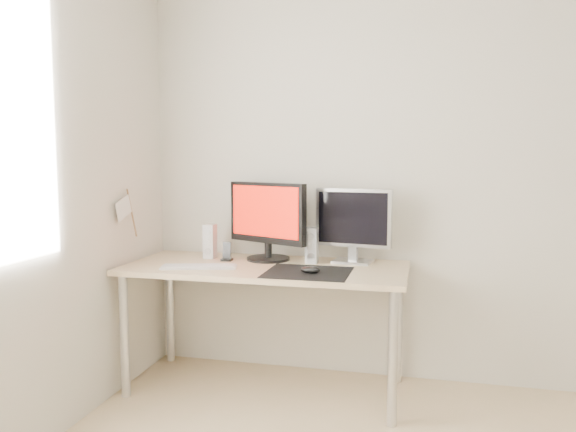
{
  "coord_description": "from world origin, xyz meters",
  "views": [
    {
      "loc": [
        -0.06,
        -1.66,
        1.35
      ],
      "look_at": [
        -0.82,
        1.45,
        1.01
      ],
      "focal_mm": 35.0,
      "sensor_mm": 36.0,
      "label": 1
    }
  ],
  "objects_px": {
    "speaker_left": "(210,241)",
    "second_monitor": "(353,222)",
    "mouse": "(310,270)",
    "phone_dock": "(227,255)",
    "main_monitor": "(267,218)",
    "speaker_right": "(312,245)",
    "keyboard": "(199,267)",
    "desk": "(266,279)"
  },
  "relations": [
    {
      "from": "mouse",
      "to": "desk",
      "type": "height_order",
      "value": "mouse"
    },
    {
      "from": "main_monitor",
      "to": "phone_dock",
      "type": "xyz_separation_m",
      "value": [
        -0.23,
        -0.07,
        -0.22
      ]
    },
    {
      "from": "speaker_left",
      "to": "phone_dock",
      "type": "xyz_separation_m",
      "value": [
        0.13,
        -0.06,
        -0.07
      ]
    },
    {
      "from": "desk",
      "to": "phone_dock",
      "type": "distance_m",
      "value": 0.3
    },
    {
      "from": "mouse",
      "to": "main_monitor",
      "type": "bearing_deg",
      "value": 134.95
    },
    {
      "from": "mouse",
      "to": "keyboard",
      "type": "xyz_separation_m",
      "value": [
        -0.64,
        0.01,
        -0.01
      ]
    },
    {
      "from": "phone_dock",
      "to": "desk",
      "type": "bearing_deg",
      "value": -18.65
    },
    {
      "from": "second_monitor",
      "to": "speaker_right",
      "type": "xyz_separation_m",
      "value": [
        -0.23,
        -0.07,
        -0.14
      ]
    },
    {
      "from": "main_monitor",
      "to": "keyboard",
      "type": "bearing_deg",
      "value": -133.78
    },
    {
      "from": "desk",
      "to": "speaker_right",
      "type": "height_order",
      "value": "speaker_right"
    },
    {
      "from": "speaker_left",
      "to": "mouse",
      "type": "bearing_deg",
      "value": -24.53
    },
    {
      "from": "mouse",
      "to": "phone_dock",
      "type": "distance_m",
      "value": 0.62
    },
    {
      "from": "keyboard",
      "to": "main_monitor",
      "type": "bearing_deg",
      "value": 46.22
    },
    {
      "from": "speaker_right",
      "to": "second_monitor",
      "type": "bearing_deg",
      "value": 16.73
    },
    {
      "from": "phone_dock",
      "to": "speaker_right",
      "type": "bearing_deg",
      "value": 5.12
    },
    {
      "from": "speaker_left",
      "to": "speaker_right",
      "type": "bearing_deg",
      "value": -1.09
    },
    {
      "from": "main_monitor",
      "to": "keyboard",
      "type": "height_order",
      "value": "main_monitor"
    },
    {
      "from": "main_monitor",
      "to": "speaker_left",
      "type": "bearing_deg",
      "value": -177.4
    },
    {
      "from": "speaker_right",
      "to": "phone_dock",
      "type": "xyz_separation_m",
      "value": [
        -0.51,
        -0.05,
        -0.07
      ]
    },
    {
      "from": "mouse",
      "to": "main_monitor",
      "type": "distance_m",
      "value": 0.52
    },
    {
      "from": "speaker_right",
      "to": "speaker_left",
      "type": "bearing_deg",
      "value": 178.91
    },
    {
      "from": "speaker_left",
      "to": "keyboard",
      "type": "relative_size",
      "value": 0.48
    },
    {
      "from": "speaker_left",
      "to": "phone_dock",
      "type": "relative_size",
      "value": 1.85
    },
    {
      "from": "speaker_left",
      "to": "speaker_right",
      "type": "distance_m",
      "value": 0.64
    },
    {
      "from": "main_monitor",
      "to": "second_monitor",
      "type": "bearing_deg",
      "value": 4.62
    },
    {
      "from": "speaker_left",
      "to": "phone_dock",
      "type": "bearing_deg",
      "value": -24.0
    },
    {
      "from": "mouse",
      "to": "second_monitor",
      "type": "xyz_separation_m",
      "value": [
        0.18,
        0.37,
        0.22
      ]
    },
    {
      "from": "second_monitor",
      "to": "speaker_left",
      "type": "xyz_separation_m",
      "value": [
        -0.87,
        -0.06,
        -0.14
      ]
    },
    {
      "from": "keyboard",
      "to": "mouse",
      "type": "bearing_deg",
      "value": -0.99
    },
    {
      "from": "desk",
      "to": "speaker_right",
      "type": "relative_size",
      "value": 7.65
    },
    {
      "from": "speaker_right",
      "to": "keyboard",
      "type": "bearing_deg",
      "value": -153.49
    },
    {
      "from": "speaker_right",
      "to": "keyboard",
      "type": "distance_m",
      "value": 0.66
    },
    {
      "from": "desk",
      "to": "speaker_left",
      "type": "distance_m",
      "value": 0.46
    },
    {
      "from": "speaker_left",
      "to": "second_monitor",
      "type": "bearing_deg",
      "value": 3.78
    },
    {
      "from": "second_monitor",
      "to": "speaker_left",
      "type": "bearing_deg",
      "value": -176.22
    },
    {
      "from": "second_monitor",
      "to": "speaker_right",
      "type": "distance_m",
      "value": 0.28
    },
    {
      "from": "phone_dock",
      "to": "main_monitor",
      "type": "bearing_deg",
      "value": 17.82
    },
    {
      "from": "desk",
      "to": "mouse",
      "type": "bearing_deg",
      "value": -29.59
    },
    {
      "from": "main_monitor",
      "to": "speaker_left",
      "type": "relative_size",
      "value": 2.48
    },
    {
      "from": "main_monitor",
      "to": "keyboard",
      "type": "relative_size",
      "value": 1.19
    },
    {
      "from": "desk",
      "to": "speaker_right",
      "type": "bearing_deg",
      "value": 29.1
    },
    {
      "from": "mouse",
      "to": "desk",
      "type": "relative_size",
      "value": 0.06
    }
  ]
}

